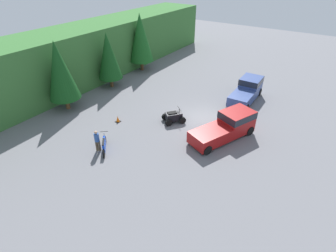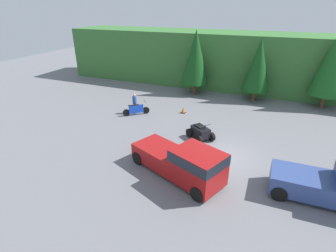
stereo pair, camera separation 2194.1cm
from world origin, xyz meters
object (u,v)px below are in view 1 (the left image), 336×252
at_px(pickup_truck_red, 228,125).
at_px(traffic_cone, 118,119).
at_px(pickup_truck_second, 247,89).
at_px(dirt_bike, 104,145).
at_px(rider_person, 97,140).
at_px(quad_atv, 174,117).

bearing_deg(pickup_truck_red, traffic_cone, 132.42).
distance_m(pickup_truck_second, traffic_cone, 13.27).
bearing_deg(traffic_cone, dirt_bike, -151.11).
bearing_deg(rider_person, traffic_cone, -7.77).
relative_size(quad_atv, rider_person, 1.28).
distance_m(dirt_bike, quad_atv, 6.64).
bearing_deg(pickup_truck_second, dirt_bike, 156.59).
distance_m(pickup_truck_second, quad_atv, 8.79).
bearing_deg(rider_person, pickup_truck_second, -53.90).
relative_size(rider_person, traffic_cone, 3.17).
distance_m(dirt_bike, rider_person, 0.66).
bearing_deg(rider_person, pickup_truck_red, -76.33).
bearing_deg(quad_atv, pickup_truck_second, 12.81).
bearing_deg(dirt_bike, quad_atv, -60.22).
bearing_deg(traffic_cone, pickup_truck_second, -36.42).
bearing_deg(rider_person, quad_atv, -51.06).
bearing_deg(pickup_truck_second, traffic_cone, 142.71).
bearing_deg(pickup_truck_red, quad_atv, 118.10).
height_order(rider_person, traffic_cone, rider_person).
bearing_deg(quad_atv, dirt_bike, -160.27).
relative_size(pickup_truck_red, dirt_bike, 3.26).
bearing_deg(dirt_bike, pickup_truck_red, -87.19).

